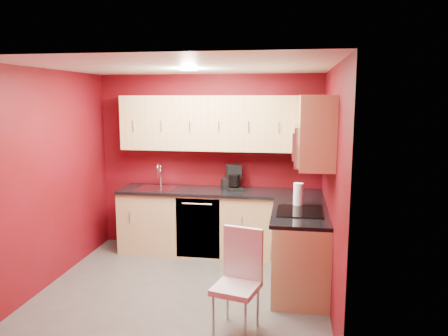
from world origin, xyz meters
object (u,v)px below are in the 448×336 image
(coffee_maker, at_px, (235,178))
(napkin_holder, at_px, (227,184))
(sink, at_px, (157,185))
(paper_towel, at_px, (298,194))
(dining_chair, at_px, (236,282))
(microwave, at_px, (312,145))

(coffee_maker, height_order, napkin_holder, coffee_maker)
(sink, height_order, paper_towel, sink)
(dining_chair, bearing_deg, sink, 139.10)
(coffee_maker, relative_size, paper_towel, 1.26)
(microwave, xyz_separation_m, napkin_holder, (-1.11, 1.07, -0.67))
(coffee_maker, bearing_deg, microwave, -68.10)
(microwave, xyz_separation_m, sink, (-2.09, 1.00, -0.72))
(microwave, bearing_deg, napkin_holder, 135.90)
(paper_towel, bearing_deg, microwave, -64.72)
(napkin_holder, height_order, dining_chair, napkin_holder)
(napkin_holder, bearing_deg, sink, -176.03)
(paper_towel, relative_size, dining_chair, 0.28)
(napkin_holder, bearing_deg, paper_towel, -39.20)
(microwave, distance_m, dining_chair, 1.71)
(napkin_holder, distance_m, dining_chair, 2.20)
(microwave, distance_m, sink, 2.43)
(microwave, height_order, dining_chair, microwave)
(microwave, bearing_deg, paper_towel, 115.28)
(coffee_maker, bearing_deg, dining_chair, -103.19)
(paper_towel, distance_m, dining_chair, 1.53)
(microwave, height_order, napkin_holder, microwave)
(napkin_holder, relative_size, dining_chair, 0.16)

